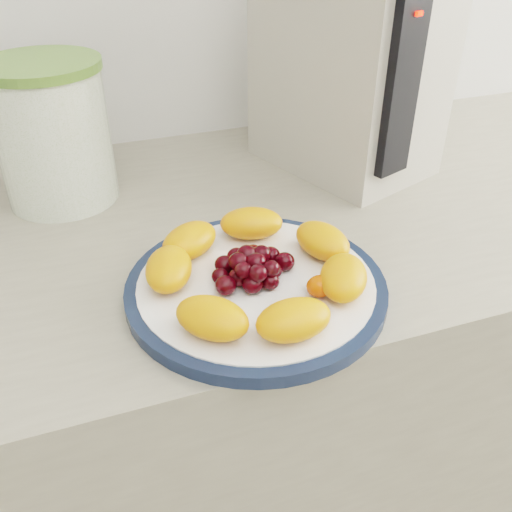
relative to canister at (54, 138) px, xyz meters
name	(u,v)px	position (x,y,z in m)	size (l,w,h in m)	color
counter	(259,424)	(0.25, -0.13, -0.54)	(3.50, 0.60, 0.90)	gray
cabinet_face	(259,435)	(0.25, -0.13, -0.57)	(3.48, 0.58, 0.84)	#836144
plate_rim	(256,288)	(0.18, -0.31, -0.08)	(0.29, 0.29, 0.01)	#15233D
plate_face	(256,287)	(0.18, -0.31, -0.08)	(0.26, 0.26, 0.02)	white
canister	(54,138)	(0.00, 0.00, 0.00)	(0.15, 0.15, 0.18)	#456811
canister_lid	(38,65)	(0.00, 0.00, 0.10)	(0.16, 0.16, 0.01)	olive
appliance_body	(349,63)	(0.43, -0.02, 0.07)	(0.18, 0.25, 0.31)	#B7B0A0
appliance_panel	(401,88)	(0.43, -0.16, 0.07)	(0.05, 0.02, 0.23)	black
appliance_led	(419,13)	(0.43, -0.17, 0.16)	(0.01, 0.01, 0.01)	#FF0C05
fruit_plate	(256,267)	(0.18, -0.30, -0.06)	(0.25, 0.24, 0.04)	orange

